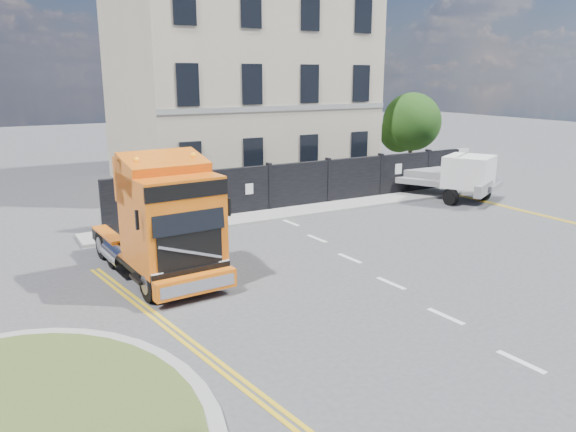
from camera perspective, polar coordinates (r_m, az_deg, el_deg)
ground at (r=14.88m, az=0.53°, el=-8.39°), size 120.00×120.00×0.00m
hoarding_fence at (r=25.28m, az=3.20°, el=3.38°), size 18.80×0.25×2.00m
georgian_building at (r=31.18m, az=-5.24°, el=14.18°), size 12.30×10.30×12.80m
tree at (r=32.17m, az=12.17°, el=9.06°), size 3.20×3.20×4.80m
pavement_far at (r=24.45m, az=3.22°, el=0.75°), size 20.00×1.60×0.12m
truck at (r=16.10m, az=-12.40°, el=-0.99°), size 2.60×6.06×3.55m
flatbed_pickup at (r=27.30m, az=16.90°, el=3.94°), size 4.24×5.74×2.16m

